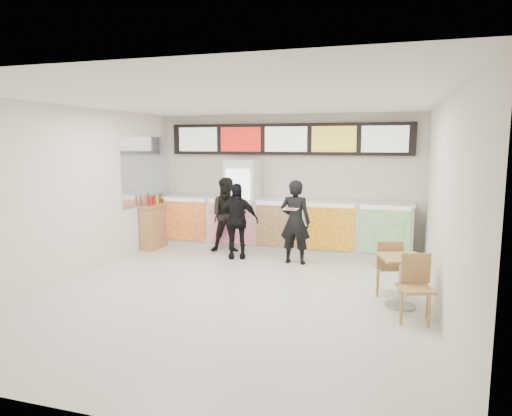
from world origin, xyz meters
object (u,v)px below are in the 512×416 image
at_px(service_counter, 282,224).
at_px(condiment_ledge, 155,226).
at_px(cafe_table, 402,272).
at_px(customer_main, 295,222).
at_px(customer_left, 228,215).
at_px(drinks_fridge, 243,204).
at_px(customer_mid, 236,221).

xyz_separation_m(service_counter, condiment_ledge, (-2.82, -0.63, -0.07)).
bearing_deg(cafe_table, service_counter, 111.61).
bearing_deg(service_counter, customer_main, -64.05).
xyz_separation_m(customer_left, condiment_ledge, (-1.74, -0.08, -0.31)).
relative_size(drinks_fridge, customer_main, 1.20).
bearing_deg(cafe_table, drinks_fridge, 120.52).
relative_size(customer_main, customer_left, 1.02).
height_order(drinks_fridge, customer_mid, drinks_fridge).
distance_m(drinks_fridge, condiment_ledge, 2.05).
xyz_separation_m(drinks_fridge, condiment_ledge, (-1.88, -0.64, -0.50)).
bearing_deg(condiment_ledge, customer_main, -7.36).
height_order(service_counter, customer_left, customer_left).
distance_m(customer_left, condiment_ledge, 1.77).
xyz_separation_m(service_counter, customer_main, (0.51, -1.06, 0.26)).
bearing_deg(condiment_ledge, customer_mid, -9.59).
distance_m(service_counter, customer_main, 1.20).
xyz_separation_m(service_counter, cafe_table, (2.50, -2.99, -0.05)).
height_order(service_counter, condiment_ledge, condiment_ledge).
relative_size(customer_mid, condiment_ledge, 1.32).
bearing_deg(service_counter, customer_mid, -127.25).
xyz_separation_m(customer_mid, cafe_table, (3.24, -2.02, -0.26)).
bearing_deg(customer_mid, condiment_ledge, 153.48).
bearing_deg(customer_main, service_counter, -61.38).
relative_size(service_counter, customer_main, 3.34).
distance_m(service_counter, customer_mid, 1.24).
xyz_separation_m(customer_left, cafe_table, (3.58, -2.45, -0.29)).
height_order(drinks_fridge, condiment_ledge, drinks_fridge).
bearing_deg(cafe_table, customer_left, 127.36).
bearing_deg(drinks_fridge, service_counter, -0.99).
bearing_deg(customer_left, customer_main, -38.99).
distance_m(customer_mid, condiment_ledge, 2.12).
bearing_deg(customer_mid, customer_main, -20.58).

